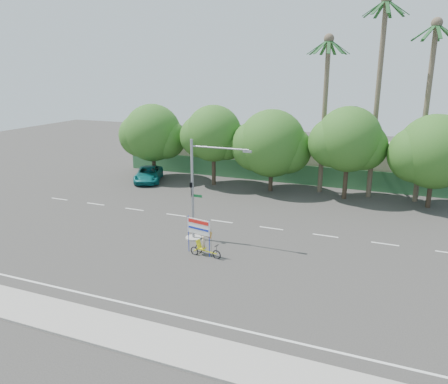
% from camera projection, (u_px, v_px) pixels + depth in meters
% --- Properties ---
extents(ground, '(120.00, 120.00, 0.00)m').
position_uv_depth(ground, '(202.00, 268.00, 26.10)').
color(ground, '#33302D').
rests_on(ground, ground).
extents(sidewalk_near, '(50.00, 2.40, 0.12)m').
position_uv_depth(sidewalk_near, '(131.00, 335.00, 19.40)').
color(sidewalk_near, gray).
rests_on(sidewalk_near, ground).
extents(fence, '(38.00, 0.08, 2.00)m').
position_uv_depth(fence, '(289.00, 174.00, 44.98)').
color(fence, '#336B3D').
rests_on(fence, ground).
extents(building_left, '(12.00, 8.00, 4.00)m').
position_uv_depth(building_left, '(217.00, 150.00, 52.34)').
color(building_left, beige).
rests_on(building_left, ground).
extents(building_right, '(14.00, 8.00, 3.60)m').
position_uv_depth(building_right, '(375.00, 164.00, 45.87)').
color(building_right, beige).
rests_on(building_right, ground).
extents(tree_far_left, '(7.14, 6.00, 7.96)m').
position_uv_depth(tree_far_left, '(152.00, 135.00, 45.93)').
color(tree_far_left, '#473828').
rests_on(tree_far_left, ground).
extents(tree_left, '(6.66, 5.60, 8.07)m').
position_uv_depth(tree_left, '(213.00, 135.00, 43.31)').
color(tree_left, '#473828').
rests_on(tree_left, ground).
extents(tree_center, '(7.62, 6.40, 7.85)m').
position_uv_depth(tree_center, '(271.00, 145.00, 41.30)').
color(tree_center, '#473828').
rests_on(tree_center, ground).
extents(tree_right, '(6.90, 5.80, 8.36)m').
position_uv_depth(tree_right, '(348.00, 142.00, 38.55)').
color(tree_right, '#473828').
rests_on(tree_right, ground).
extents(tree_far_right, '(7.38, 6.20, 7.94)m').
position_uv_depth(tree_far_right, '(434.00, 154.00, 36.18)').
color(tree_far_right, '#473828').
rests_on(tree_far_right, ground).
extents(palm_tall, '(3.73, 3.79, 17.45)m').
position_uv_depth(palm_tall, '(379.00, 81.00, 37.71)').
color(palm_tall, '#70604C').
rests_on(palm_tall, ground).
extents(palm_mid, '(3.73, 3.79, 15.45)m').
position_uv_depth(palm_mid, '(428.00, 94.00, 36.56)').
color(palm_mid, '#70604C').
rests_on(palm_mid, ground).
extents(palm_short, '(3.73, 3.79, 14.45)m').
position_uv_depth(palm_short, '(325.00, 98.00, 39.78)').
color(palm_short, '#70604C').
rests_on(palm_short, ground).
extents(traffic_signal, '(4.72, 1.10, 7.00)m').
position_uv_depth(traffic_signal, '(197.00, 199.00, 29.65)').
color(traffic_signal, gray).
rests_on(traffic_signal, ground).
extents(trike_billboard, '(2.49, 0.83, 2.48)m').
position_uv_depth(trike_billboard, '(202.00, 240.00, 27.63)').
color(trike_billboard, black).
rests_on(trike_billboard, ground).
extents(pickup_truck, '(4.53, 6.07, 1.53)m').
position_uv_depth(pickup_truck, '(149.00, 174.00, 45.82)').
color(pickup_truck, '#0F6C6C').
rests_on(pickup_truck, ground).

